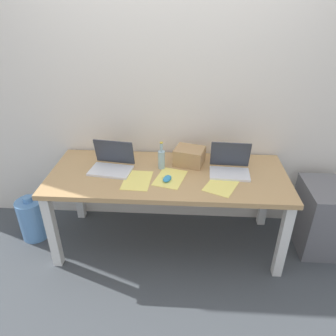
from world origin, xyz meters
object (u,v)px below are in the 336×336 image
at_px(desk, 168,182).
at_px(filing_cabinet, 323,217).
at_px(computer_mouse, 167,179).
at_px(beer_bottle, 162,159).
at_px(cardboard_box, 189,156).
at_px(coffee_mug, 217,153).
at_px(laptop_right, 230,166).
at_px(water_cooler_jug, 33,219).
at_px(laptop_left, 112,164).

xyz_separation_m(desk, filing_cabinet, (1.35, 0.05, -0.34)).
distance_m(desk, computer_mouse, 0.15).
bearing_deg(beer_bottle, cardboard_box, 21.68).
relative_size(beer_bottle, cardboard_box, 0.99).
bearing_deg(filing_cabinet, coffee_mug, 165.47).
bearing_deg(beer_bottle, coffee_mug, 23.90).
distance_m(laptop_right, beer_bottle, 0.56).
bearing_deg(cardboard_box, beer_bottle, -158.32).
relative_size(coffee_mug, water_cooler_jug, 0.22).
distance_m(laptop_left, beer_bottle, 0.41).
relative_size(laptop_left, cardboard_box, 1.52).
bearing_deg(computer_mouse, desk, 104.20).
bearing_deg(cardboard_box, water_cooler_jug, -173.06).
relative_size(beer_bottle, water_cooler_jug, 0.54).
bearing_deg(coffee_mug, computer_mouse, -135.74).
xyz_separation_m(desk, computer_mouse, (-0.00, -0.11, 0.10)).
bearing_deg(filing_cabinet, desk, -177.85).
distance_m(computer_mouse, filing_cabinet, 1.43).
bearing_deg(desk, beer_bottle, 124.18).
bearing_deg(beer_bottle, water_cooler_jug, -176.09).
xyz_separation_m(desk, water_cooler_jug, (-1.25, 0.01, -0.44)).
bearing_deg(filing_cabinet, beer_bottle, 178.55).
height_order(beer_bottle, water_cooler_jug, beer_bottle).
bearing_deg(filing_cabinet, computer_mouse, -173.21).
distance_m(laptop_left, coffee_mug, 0.91).
distance_m(water_cooler_jug, filing_cabinet, 2.60).
height_order(laptop_left, filing_cabinet, laptop_left).
bearing_deg(laptop_right, desk, -174.49).
distance_m(laptop_right, water_cooler_jug, 1.84).
relative_size(desk, laptop_right, 5.86).
bearing_deg(filing_cabinet, water_cooler_jug, -178.99).
xyz_separation_m(laptop_right, coffee_mug, (-0.09, 0.25, -0.01)).
relative_size(laptop_right, water_cooler_jug, 0.75).
bearing_deg(desk, laptop_left, 174.81).
xyz_separation_m(laptop_right, cardboard_box, (-0.33, 0.13, 0.02)).
xyz_separation_m(cardboard_box, water_cooler_jug, (-1.42, -0.17, -0.60)).
bearing_deg(laptop_right, computer_mouse, -162.49).
relative_size(desk, cardboard_box, 8.06).
bearing_deg(laptop_left, water_cooler_jug, -177.27).
height_order(cardboard_box, water_cooler_jug, cardboard_box).
xyz_separation_m(laptop_left, coffee_mug, (0.88, 0.25, -0.00)).
distance_m(beer_bottle, cardboard_box, 0.25).
height_order(desk, coffee_mug, coffee_mug).
height_order(computer_mouse, coffee_mug, coffee_mug).
distance_m(coffee_mug, filing_cabinet, 1.08).
height_order(laptop_left, computer_mouse, laptop_left).
bearing_deg(laptop_right, coffee_mug, 109.57).
distance_m(coffee_mug, water_cooler_jug, 1.78).
xyz_separation_m(desk, beer_bottle, (-0.06, 0.09, 0.17)).
bearing_deg(filing_cabinet, laptop_left, -179.73).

